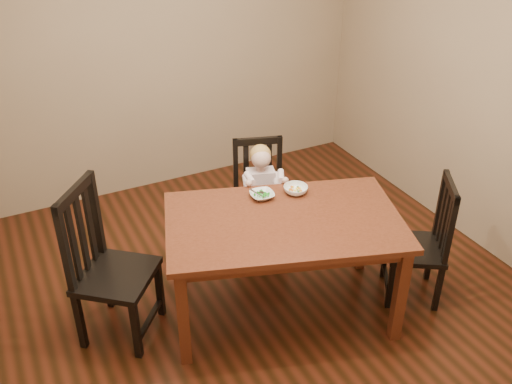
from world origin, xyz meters
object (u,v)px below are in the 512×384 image
chair_left (107,267)px  bowl_peas (262,195)px  chair_child (260,200)px  bowl_veg (296,190)px  chair_right (423,243)px  toddler (261,189)px  dining_table (284,231)px

chair_left → bowl_peas: (1.12, -0.03, 0.27)m
chair_child → bowl_veg: 0.61m
chair_child → bowl_veg: chair_child is taller
bowl_peas → chair_right: bearing=-31.2°
chair_child → chair_left: (-1.34, -0.42, 0.08)m
bowl_peas → bowl_veg: bowl_veg is taller
chair_right → toddler: chair_right is taller
dining_table → bowl_veg: bowl_veg is taller
dining_table → chair_left: size_ratio=1.58×
chair_child → bowl_peas: chair_child is taller
chair_child → toddler: size_ratio=1.92×
bowl_veg → chair_left: bearing=176.7°
dining_table → bowl_peas: size_ratio=10.62×
chair_child → bowl_peas: bearing=82.4°
dining_table → bowl_veg: bearing=47.7°
toddler → bowl_peas: (-0.20, -0.41, 0.22)m
bowl_veg → chair_right: bearing=-36.6°
chair_left → toddler: 1.38m
dining_table → bowl_peas: bowl_peas is taller
chair_child → chair_right: bearing=144.0°
chair_left → chair_right: chair_left is taller
bowl_veg → chair_child: bearing=93.6°
toddler → bowl_veg: 0.51m
dining_table → bowl_veg: size_ratio=10.27×
toddler → chair_left: bearing=33.5°
chair_right → bowl_peas: bearing=90.5°
chair_right → bowl_peas: (-1.00, 0.60, 0.34)m
dining_table → chair_child: chair_child is taller
chair_left → toddler: chair_left is taller
bowl_peas → bowl_veg: (0.25, -0.05, 0.01)m
bowl_peas → bowl_veg: 0.25m
toddler → bowl_peas: size_ratio=2.98×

